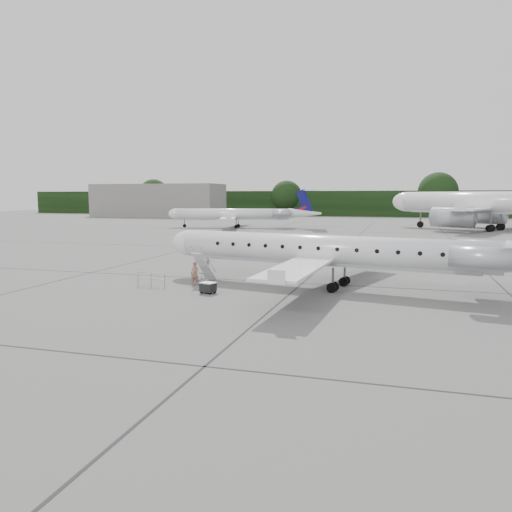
% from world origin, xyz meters
% --- Properties ---
extents(ground, '(320.00, 320.00, 0.00)m').
position_xyz_m(ground, '(0.00, 0.00, 0.00)').
color(ground, '#626260').
rests_on(ground, ground).
extents(treeline, '(260.00, 4.00, 8.00)m').
position_xyz_m(treeline, '(0.00, 130.00, 4.00)').
color(treeline, black).
rests_on(treeline, ground).
extents(terminal_building, '(40.00, 14.00, 10.00)m').
position_xyz_m(terminal_building, '(-70.00, 110.00, 5.00)').
color(terminal_building, slate).
rests_on(terminal_building, ground).
extents(main_regional_jet, '(32.20, 25.68, 7.42)m').
position_xyz_m(main_regional_jet, '(-1.76, 4.24, 3.71)').
color(main_regional_jet, silver).
rests_on(main_regional_jet, ground).
extents(airstair, '(1.22, 2.26, 2.33)m').
position_xyz_m(airstair, '(-10.69, 3.68, 1.16)').
color(airstair, silver).
rests_on(airstair, ground).
extents(passenger, '(0.63, 0.42, 1.70)m').
position_xyz_m(passenger, '(-10.91, 2.47, 0.85)').
color(passenger, '#845848').
rests_on(passenger, ground).
extents(safety_railing, '(2.20, 0.22, 1.00)m').
position_xyz_m(safety_railing, '(-13.70, 1.10, 0.50)').
color(safety_railing, '#979A9F').
rests_on(safety_railing, ground).
extents(baggage_cart, '(1.08, 0.96, 0.80)m').
position_xyz_m(baggage_cart, '(-8.87, -0.06, 0.40)').
color(baggage_cart, black).
rests_on(baggage_cart, ground).
extents(bg_narrowbody, '(49.01, 44.30, 14.42)m').
position_xyz_m(bg_narrowbody, '(17.84, 70.70, 7.21)').
color(bg_narrowbody, silver).
rests_on(bg_narrowbody, ground).
extents(bg_regional_left, '(32.71, 26.06, 7.72)m').
position_xyz_m(bg_regional_left, '(-30.00, 65.15, 3.86)').
color(bg_regional_left, silver).
rests_on(bg_regional_left, ground).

